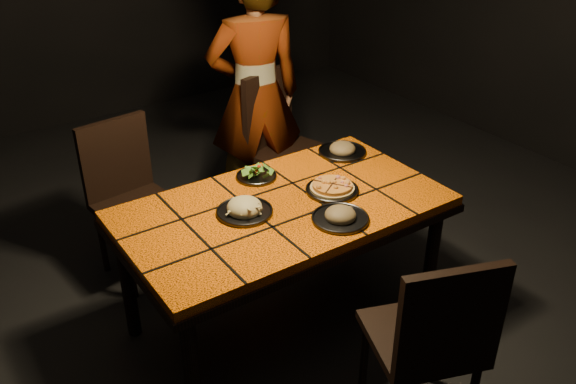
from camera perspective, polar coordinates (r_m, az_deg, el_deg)
room_shell at (r=2.72m, az=-0.54°, el=12.65°), size 6.04×7.04×3.08m
dining_table at (r=3.06m, az=-0.47°, el=-2.38°), size 1.62×0.92×0.75m
chair_near at (r=2.61m, az=13.42°, el=-13.06°), size 0.56×0.56×0.97m
chair_far_left at (r=3.69m, az=-14.75°, el=0.23°), size 0.48×0.48×0.95m
chair_far_right at (r=4.11m, az=-0.61°, el=5.07°), size 0.59×0.59×1.04m
diner at (r=4.06m, az=-3.09°, el=9.03°), size 0.73×0.57×1.75m
plate_pizza at (r=3.13m, az=4.16°, el=0.35°), size 0.32×0.32×0.04m
plate_pasta at (r=2.94m, az=-4.09°, el=-1.58°), size 0.28×0.28×0.09m
plate_salad at (r=3.26m, az=-2.98°, el=1.74°), size 0.22×0.22×0.07m
plate_mushroom_a at (r=2.89m, az=4.92°, el=-2.22°), size 0.28×0.28×0.09m
plate_mushroom_b at (r=3.54m, az=5.11°, el=4.01°), size 0.28×0.28×0.09m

